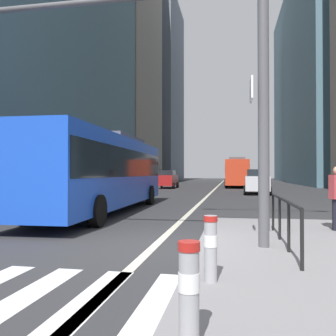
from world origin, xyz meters
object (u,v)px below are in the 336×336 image
(city_bus_blue_oncoming, at_px, (103,169))
(city_bus_red_receding, at_px, (237,171))
(street_lamp_post, at_px, (265,35))
(bollard_front, at_px, (189,289))
(bollard_left, at_px, (211,245))
(traffic_signal_gantry, at_px, (155,59))
(city_bus_red_distant, at_px, (235,172))
(car_oncoming_mid, at_px, (167,179))
(car_receding_near, at_px, (257,181))

(city_bus_blue_oncoming, bearing_deg, city_bus_red_receding, 78.14)
(street_lamp_post, height_order, bollard_front, street_lamp_post)
(bollard_left, bearing_deg, city_bus_red_receding, 88.63)
(city_bus_red_receding, relative_size, traffic_signal_gantry, 1.72)
(street_lamp_post, bearing_deg, city_bus_red_distant, 90.29)
(car_oncoming_mid, height_order, street_lamp_post, street_lamp_post)
(city_bus_red_distant, relative_size, car_oncoming_mid, 2.41)
(traffic_signal_gantry, bearing_deg, bollard_left, -61.38)
(car_oncoming_mid, xyz_separation_m, bollard_left, (6.64, -32.46, -0.33))
(car_oncoming_mid, bearing_deg, bollard_front, -79.18)
(city_bus_red_receding, relative_size, bollard_front, 12.68)
(city_bus_blue_oncoming, bearing_deg, city_bus_red_distant, 82.49)
(car_oncoming_mid, height_order, bollard_left, car_oncoming_mid)
(city_bus_blue_oncoming, bearing_deg, bollard_front, -65.57)
(traffic_signal_gantry, height_order, bollard_left, traffic_signal_gantry)
(city_bus_blue_oncoming, distance_m, traffic_signal_gantry, 7.93)
(bollard_front, bearing_deg, car_receding_near, 84.77)
(city_bus_red_distant, xyz_separation_m, bollard_front, (-0.98, -56.30, -1.17))
(car_receding_near, bearing_deg, street_lamp_post, -93.25)
(car_oncoming_mid, bearing_deg, city_bus_red_distant, 71.05)
(bollard_front, bearing_deg, city_bus_red_distant, 89.00)
(city_bus_red_receding, height_order, bollard_front, city_bus_red_receding)
(city_bus_red_receding, xyz_separation_m, traffic_signal_gantry, (-2.26, -35.04, 2.31))
(city_bus_red_receding, bearing_deg, street_lamp_post, -89.54)
(bollard_front, height_order, bollard_left, same)
(bollard_left, bearing_deg, bollard_front, -92.28)
(car_oncoming_mid, bearing_deg, city_bus_blue_oncoming, -86.15)
(car_receding_near, bearing_deg, traffic_signal_gantry, -99.80)
(city_bus_red_distant, relative_size, bollard_front, 11.89)
(street_lamp_post, bearing_deg, city_bus_red_receding, 90.46)
(city_bus_red_distant, xyz_separation_m, car_oncoming_mid, (-7.54, -21.97, -0.84))
(car_receding_near, bearing_deg, city_bus_red_distant, 92.43)
(traffic_signal_gantry, distance_m, bollard_left, 4.50)
(city_bus_blue_oncoming, relative_size, traffic_signal_gantry, 1.78)
(city_bus_blue_oncoming, height_order, bollard_front, city_bus_blue_oncoming)
(traffic_signal_gantry, xyz_separation_m, bollard_front, (1.29, -4.37, -3.48))
(street_lamp_post, bearing_deg, traffic_signal_gantry, -141.67)
(car_oncoming_mid, bearing_deg, street_lamp_post, -74.42)
(city_bus_red_receding, distance_m, bollard_left, 37.57)
(city_bus_blue_oncoming, distance_m, city_bus_red_receding, 29.04)
(city_bus_red_receding, relative_size, street_lamp_post, 1.46)
(city_bus_red_receding, relative_size, car_oncoming_mid, 2.57)
(city_bus_red_receding, xyz_separation_m, car_receding_near, (1.33, -14.26, -0.85))
(car_receding_near, bearing_deg, city_bus_red_receding, 95.33)
(car_oncoming_mid, distance_m, bollard_left, 33.13)
(city_bus_red_receding, bearing_deg, city_bus_blue_oncoming, -101.86)
(city_bus_blue_oncoming, xyz_separation_m, traffic_signal_gantry, (3.71, -6.62, 2.31))
(city_bus_blue_oncoming, xyz_separation_m, city_bus_red_receding, (5.97, 28.42, -0.00))
(car_oncoming_mid, relative_size, bollard_front, 4.93)
(car_oncoming_mid, height_order, car_receding_near, same)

